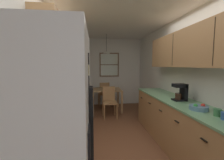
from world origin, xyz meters
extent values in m
plane|color=brown|center=(0.00, 1.00, 0.00)|extent=(12.00, 12.00, 0.00)
cube|color=white|center=(-1.35, 1.00, 1.27)|extent=(0.10, 9.00, 2.55)
cube|color=white|center=(1.35, 1.00, 1.27)|extent=(0.10, 9.00, 2.55)
cube|color=white|center=(0.00, 3.65, 1.27)|extent=(4.40, 0.10, 2.55)
cube|color=white|center=(0.00, 1.00, 2.59)|extent=(4.40, 9.00, 0.08)
cube|color=black|center=(-0.56, -1.41, 1.05)|extent=(0.01, 0.15, 0.22)
cube|color=beige|center=(-0.56, -1.28, 1.50)|extent=(0.01, 0.05, 0.07)
cube|color=silver|center=(-0.99, -0.57, 0.45)|extent=(0.62, 0.59, 0.90)
cube|color=black|center=(-0.67, -0.57, 0.42)|extent=(0.01, 0.41, 0.30)
cube|color=silver|center=(-0.65, -0.57, 0.63)|extent=(0.02, 0.47, 0.02)
cube|color=black|center=(-0.99, -0.57, 0.91)|extent=(0.59, 0.56, 0.02)
cube|color=silver|center=(-1.27, -0.57, 1.00)|extent=(0.06, 0.59, 0.20)
cylinder|color=#2D2D2D|center=(-1.13, -0.70, 0.93)|extent=(0.15, 0.15, 0.01)
cylinder|color=#2D2D2D|center=(-1.13, -0.44, 0.93)|extent=(0.15, 0.15, 0.01)
cylinder|color=#2D2D2D|center=(-0.85, -0.70, 0.93)|extent=(0.15, 0.15, 0.01)
cylinder|color=#2D2D2D|center=(-0.85, -0.44, 0.93)|extent=(0.15, 0.15, 0.01)
cube|color=silver|center=(-1.11, -0.57, 1.65)|extent=(0.38, 0.62, 0.32)
cube|color=black|center=(-0.92, -0.63, 1.65)|extent=(0.01, 0.37, 0.20)
cube|color=#2D2D33|center=(-0.92, -0.36, 1.65)|extent=(0.01, 0.12, 0.20)
cube|color=#A87A4C|center=(-1.00, 0.65, 0.43)|extent=(0.60, 1.84, 0.87)
cube|color=#6B9E70|center=(-1.00, 0.65, 0.89)|extent=(0.63, 1.86, 0.03)
cube|color=black|center=(-0.69, 0.04, 0.70)|extent=(0.02, 0.10, 0.01)
cube|color=black|center=(-0.69, 0.65, 0.70)|extent=(0.02, 0.10, 0.01)
cube|color=black|center=(-0.69, 1.27, 0.70)|extent=(0.02, 0.10, 0.01)
cube|color=#A87A4C|center=(-1.14, 0.60, 1.89)|extent=(0.32, 1.94, 0.75)
cube|color=#2D2319|center=(-0.98, 0.28, 1.89)|extent=(0.01, 0.01, 0.69)
cube|color=#2D2319|center=(-0.98, 0.92, 1.89)|extent=(0.01, 0.01, 0.69)
cube|color=#A87A4C|center=(1.00, 0.05, 0.43)|extent=(0.60, 3.36, 0.87)
cube|color=#6B9E70|center=(1.00, 0.05, 0.89)|extent=(0.63, 3.38, 0.03)
cube|color=black|center=(0.69, -0.79, 0.70)|extent=(0.02, 0.10, 0.01)
cube|color=black|center=(0.69, -0.23, 0.70)|extent=(0.02, 0.10, 0.01)
cube|color=black|center=(0.69, 0.33, 0.70)|extent=(0.02, 0.10, 0.01)
cube|color=black|center=(0.69, 0.89, 0.70)|extent=(0.02, 0.10, 0.01)
cube|color=black|center=(0.69, 1.45, 0.70)|extent=(0.02, 0.10, 0.01)
cube|color=#A87A4C|center=(1.14, 0.00, 1.83)|extent=(0.32, 3.06, 0.66)
cube|color=#2D2319|center=(0.98, -0.51, 1.83)|extent=(0.01, 0.01, 0.61)
cube|color=#2D2319|center=(0.98, 0.50, 1.83)|extent=(0.01, 0.01, 0.61)
cube|color=#A87F51|center=(-0.11, 2.73, 0.72)|extent=(0.96, 0.84, 0.03)
cube|color=#A87F51|center=(-0.57, 2.34, 0.35)|extent=(0.06, 0.06, 0.71)
cube|color=#A87F51|center=(0.34, 2.34, 0.35)|extent=(0.06, 0.06, 0.71)
cube|color=#A87F51|center=(-0.57, 3.12, 0.35)|extent=(0.06, 0.06, 0.71)
cube|color=#A87F51|center=(0.34, 3.12, 0.35)|extent=(0.06, 0.06, 0.71)
cube|color=#A87A4C|center=(-0.08, 2.03, 0.45)|extent=(0.42, 0.42, 0.04)
cube|color=#A87A4C|center=(-0.09, 2.21, 0.68)|extent=(0.37, 0.05, 0.45)
cylinder|color=#A87A4C|center=(0.11, 1.86, 0.22)|extent=(0.04, 0.04, 0.43)
cylinder|color=#A87A4C|center=(-0.25, 1.84, 0.22)|extent=(0.04, 0.04, 0.43)
cylinder|color=#A87A4C|center=(0.09, 2.22, 0.22)|extent=(0.04, 0.04, 0.43)
cylinder|color=#A87A4C|center=(-0.27, 2.20, 0.22)|extent=(0.04, 0.04, 0.43)
cube|color=#A87A4C|center=(-0.16, 3.43, 0.45)|extent=(0.44, 0.44, 0.04)
cube|color=#A87A4C|center=(-0.14, 3.25, 0.68)|extent=(0.37, 0.07, 0.45)
cylinder|color=#A87A4C|center=(-0.36, 3.59, 0.22)|extent=(0.04, 0.04, 0.43)
cylinder|color=#A87A4C|center=(0.00, 3.63, 0.22)|extent=(0.04, 0.04, 0.43)
cylinder|color=#A87A4C|center=(-0.32, 3.23, 0.22)|extent=(0.04, 0.04, 0.43)
cylinder|color=#A87A4C|center=(0.04, 3.27, 0.22)|extent=(0.04, 0.04, 0.43)
cylinder|color=black|center=(-0.11, 2.73, 2.28)|extent=(0.01, 0.01, 0.54)
cone|color=beige|center=(-0.11, 2.73, 1.96)|extent=(0.25, 0.25, 0.10)
sphere|color=white|center=(-0.11, 2.73, 1.98)|extent=(0.06, 0.06, 0.06)
cube|color=brown|center=(0.07, 3.58, 1.56)|extent=(0.74, 0.04, 0.91)
cube|color=silver|center=(0.07, 3.56, 1.56)|extent=(0.66, 0.01, 0.83)
cube|color=brown|center=(0.07, 3.56, 1.56)|extent=(0.66, 0.02, 0.03)
cylinder|color=silver|center=(-0.70, 2.14, 0.29)|extent=(0.30, 0.30, 0.59)
cylinder|color=#265999|center=(-1.00, -0.13, 0.98)|extent=(0.11, 0.11, 0.15)
cylinder|color=white|center=(-1.00, -0.13, 1.06)|extent=(0.12, 0.12, 0.02)
cube|color=beige|center=(-0.64, -0.43, 0.50)|extent=(0.02, 0.16, 0.24)
cube|color=black|center=(1.00, 0.24, 0.91)|extent=(0.22, 0.18, 0.02)
cube|color=black|center=(1.08, 0.24, 1.05)|extent=(0.06, 0.18, 0.31)
cube|color=black|center=(1.00, 0.24, 1.18)|extent=(0.22, 0.18, 0.06)
cylinder|color=#331E14|center=(0.98, 0.24, 0.98)|extent=(0.11, 0.11, 0.11)
cylinder|color=#335999|center=(0.98, -0.73, 0.95)|extent=(0.07, 0.07, 0.09)
cylinder|color=#3F7F4C|center=(1.00, -0.61, 0.95)|extent=(0.09, 0.09, 0.10)
torus|color=#3F7F4C|center=(1.05, -0.61, 0.95)|extent=(0.05, 0.01, 0.05)
cylinder|color=#597F9E|center=(0.96, -0.33, 0.93)|extent=(0.25, 0.25, 0.06)
cylinder|color=black|center=(0.96, -0.33, 0.95)|extent=(0.21, 0.21, 0.03)
sphere|color=red|center=(1.01, -0.34, 0.96)|extent=(0.06, 0.06, 0.06)
sphere|color=green|center=(0.90, -0.34, 0.96)|extent=(0.06, 0.06, 0.06)
camera|label=1|loc=(-0.53, -2.28, 1.53)|focal=24.25mm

